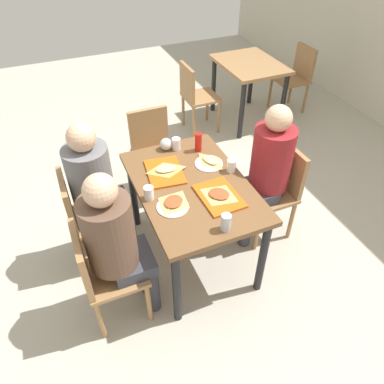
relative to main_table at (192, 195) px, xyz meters
name	(u,v)px	position (x,y,z in m)	size (l,w,h in m)	color
ground_plane	(192,253)	(0.00, 0.00, -0.67)	(10.00, 10.00, 0.02)	#B2AD9E
main_table	(192,195)	(0.00, 0.00, 0.00)	(1.18, 0.79, 0.77)	brown
chair_near_left	(84,214)	(-0.29, -0.78, -0.16)	(0.40, 0.40, 0.85)	#9E7247
chair_near_right	(101,271)	(0.29, -0.78, -0.16)	(0.40, 0.40, 0.85)	#9E7247
chair_far_side	(277,186)	(0.00, 0.78, -0.16)	(0.40, 0.40, 0.85)	#9E7247
chair_left_end	(153,147)	(-0.97, 0.00, -0.16)	(0.40, 0.40, 0.85)	#9E7247
person_in_red	(97,184)	(-0.29, -0.64, 0.08)	(0.32, 0.42, 1.26)	#383842
person_in_brown_jacket	(117,239)	(0.29, -0.64, 0.08)	(0.32, 0.42, 1.26)	#383842
person_far_side	(267,166)	(0.00, 0.64, 0.08)	(0.32, 0.42, 1.26)	#383842
tray_red_near	(165,172)	(-0.21, -0.14, 0.11)	(0.36, 0.26, 0.02)	#D85914
tray_red_far	(219,196)	(0.21, 0.12, 0.11)	(0.36, 0.26, 0.02)	#D85914
paper_plate_center	(209,164)	(-0.18, 0.22, 0.11)	(0.22, 0.22, 0.01)	white
paper_plate_near_edge	(173,207)	(0.18, -0.22, 0.11)	(0.22, 0.22, 0.01)	white
pizza_slice_a	(166,169)	(-0.21, -0.12, 0.13)	(0.17, 0.24, 0.02)	tan
pizza_slice_b	(219,194)	(0.21, 0.12, 0.13)	(0.27, 0.27, 0.02)	#DBAD60
pizza_slice_c	(210,161)	(-0.19, 0.24, 0.12)	(0.24, 0.18, 0.02)	#DBAD60
pizza_slice_d	(174,202)	(0.15, -0.20, 0.12)	(0.27, 0.27, 0.02)	#DBAD60
plastic_cup_a	(231,166)	(-0.03, 0.34, 0.15)	(0.07, 0.07, 0.10)	white
plastic_cup_b	(149,193)	(0.03, -0.34, 0.15)	(0.07, 0.07, 0.10)	white
plastic_cup_c	(176,144)	(-0.47, 0.06, 0.15)	(0.07, 0.07, 0.10)	white
soda_can	(226,222)	(0.50, 0.02, 0.17)	(0.07, 0.07, 0.12)	#B7BCC6
condiment_bottle	(198,142)	(-0.38, 0.22, 0.18)	(0.06, 0.06, 0.16)	red
foil_bundle	(166,144)	(-0.50, -0.02, 0.15)	(0.10, 0.10, 0.10)	silver
background_table	(249,73)	(-1.87, 1.56, -0.03)	(0.90, 0.70, 0.77)	#9E7247
background_chair_near	(195,94)	(-1.87, 0.83, -0.16)	(0.40, 0.40, 0.85)	#9E7247
background_chair_far	(296,74)	(-1.87, 2.29, -0.16)	(0.40, 0.40, 0.85)	#9E7247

